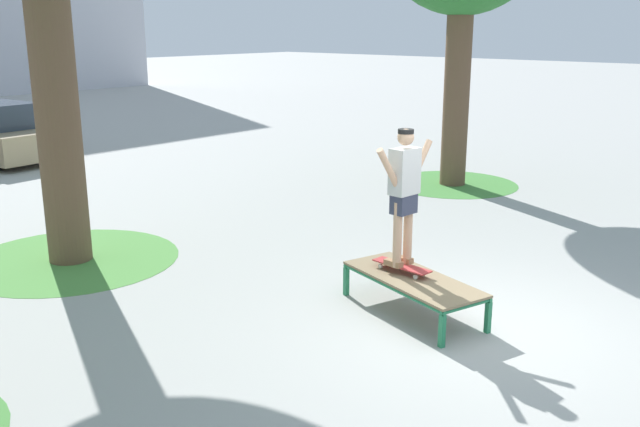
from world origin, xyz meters
The scene contains 6 objects.
ground_plane centered at (0.00, 0.00, 0.00)m, with size 120.00×120.00×0.00m, color #A8A8A3.
skate_box centered at (-0.13, 0.97, 0.41)m, with size 1.27×2.04×0.46m.
skateboard centered at (-0.06, 1.19, 0.54)m, with size 0.26×0.81×0.09m.
skater centered at (-0.06, 1.19, 1.53)m, with size 1.00×0.31×1.69m.
grass_patch_near_right centered at (6.52, 4.35, 0.00)m, with size 2.86×2.86×0.01m, color #47893D.
grass_patch_mid_back centered at (-1.79, 6.00, 0.00)m, with size 3.19×3.19×0.01m, color #519342.
Camera 1 is at (-6.98, -3.47, 3.44)m, focal length 39.70 mm.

